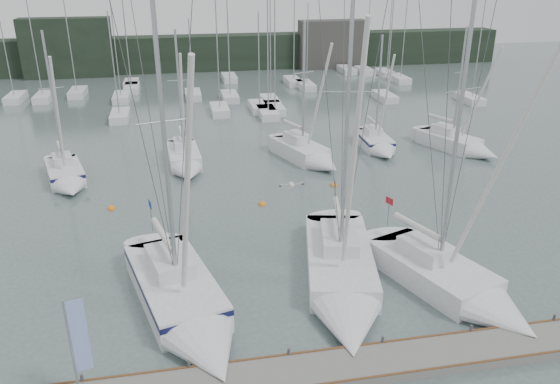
{
  "coord_description": "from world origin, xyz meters",
  "views": [
    {
      "loc": [
        -5.71,
        -21.39,
        15.07
      ],
      "look_at": [
        -0.61,
        5.0,
        3.67
      ],
      "focal_mm": 35.0,
      "sensor_mm": 36.0,
      "label": 1
    }
  ],
  "objects_px": {
    "sailboat_near_center": "(343,287)",
    "sailboat_near_right": "(462,289)",
    "buoy_b": "(334,186)",
    "sailboat_mid_d": "(378,145)",
    "sailboat_mid_b": "(185,162)",
    "sailboat_mid_a": "(67,178)",
    "sailboat_mid_e": "(462,146)",
    "buoy_a": "(262,205)",
    "dock_banner": "(77,342)",
    "sailboat_near_left": "(187,309)",
    "buoy_c": "(111,209)",
    "sailboat_mid_c": "(310,156)"
  },
  "relations": [
    {
      "from": "sailboat_mid_e",
      "to": "sailboat_mid_b",
      "type": "bearing_deg",
      "value": 155.25
    },
    {
      "from": "sailboat_mid_b",
      "to": "sailboat_mid_e",
      "type": "bearing_deg",
      "value": -4.32
    },
    {
      "from": "sailboat_near_right",
      "to": "sailboat_near_center",
      "type": "bearing_deg",
      "value": 146.26
    },
    {
      "from": "sailboat_near_center",
      "to": "sailboat_near_right",
      "type": "relative_size",
      "value": 0.98
    },
    {
      "from": "sailboat_mid_e",
      "to": "buoy_a",
      "type": "height_order",
      "value": "sailboat_mid_e"
    },
    {
      "from": "sailboat_near_right",
      "to": "dock_banner",
      "type": "distance_m",
      "value": 17.35
    },
    {
      "from": "sailboat_near_left",
      "to": "sailboat_mid_a",
      "type": "height_order",
      "value": "sailboat_near_left"
    },
    {
      "from": "buoy_a",
      "to": "buoy_c",
      "type": "height_order",
      "value": "buoy_a"
    },
    {
      "from": "sailboat_near_center",
      "to": "sailboat_mid_c",
      "type": "distance_m",
      "value": 19.19
    },
    {
      "from": "buoy_a",
      "to": "dock_banner",
      "type": "xyz_separation_m",
      "value": [
        -9.14,
        -16.65,
        2.97
      ]
    },
    {
      "from": "sailboat_near_center",
      "to": "buoy_a",
      "type": "relative_size",
      "value": 32.11
    },
    {
      "from": "sailboat_near_right",
      "to": "buoy_c",
      "type": "xyz_separation_m",
      "value": [
        -17.51,
        14.04,
        -0.6
      ]
    },
    {
      "from": "sailboat_near_center",
      "to": "sailboat_mid_c",
      "type": "height_order",
      "value": "sailboat_near_center"
    },
    {
      "from": "sailboat_mid_a",
      "to": "dock_banner",
      "type": "xyz_separation_m",
      "value": [
        4.25,
        -22.8,
        2.39
      ]
    },
    {
      "from": "sailboat_mid_d",
      "to": "sailboat_mid_b",
      "type": "bearing_deg",
      "value": -173.76
    },
    {
      "from": "sailboat_near_center",
      "to": "sailboat_near_left",
      "type": "bearing_deg",
      "value": -163.7
    },
    {
      "from": "sailboat_mid_a",
      "to": "sailboat_mid_c",
      "type": "xyz_separation_m",
      "value": [
        18.48,
        1.32,
        0.02
      ]
    },
    {
      "from": "dock_banner",
      "to": "sailboat_near_right",
      "type": "bearing_deg",
      "value": -1.76
    },
    {
      "from": "sailboat_mid_a",
      "to": "sailboat_mid_e",
      "type": "xyz_separation_m",
      "value": [
        31.93,
        1.49,
        -0.02
      ]
    },
    {
      "from": "sailboat_mid_a",
      "to": "buoy_c",
      "type": "bearing_deg",
      "value": -70.33
    },
    {
      "from": "sailboat_near_right",
      "to": "sailboat_mid_b",
      "type": "relative_size",
      "value": 1.49
    },
    {
      "from": "sailboat_near_center",
      "to": "sailboat_mid_c",
      "type": "relative_size",
      "value": 1.39
    },
    {
      "from": "sailboat_near_left",
      "to": "buoy_a",
      "type": "relative_size",
      "value": 29.63
    },
    {
      "from": "sailboat_near_left",
      "to": "sailboat_near_right",
      "type": "xyz_separation_m",
      "value": [
        13.01,
        -0.79,
        -0.05
      ]
    },
    {
      "from": "sailboat_near_right",
      "to": "sailboat_mid_d",
      "type": "relative_size",
      "value": 1.62
    },
    {
      "from": "sailboat_near_center",
      "to": "sailboat_mid_a",
      "type": "xyz_separation_m",
      "value": [
        -15.49,
        17.63,
        0.0
      ]
    },
    {
      "from": "buoy_c",
      "to": "sailboat_mid_b",
      "type": "bearing_deg",
      "value": 53.02
    },
    {
      "from": "sailboat_mid_a",
      "to": "sailboat_mid_b",
      "type": "xyz_separation_m",
      "value": [
        8.57,
        1.82,
        -0.04
      ]
    },
    {
      "from": "sailboat_mid_a",
      "to": "sailboat_mid_e",
      "type": "bearing_deg",
      "value": -13.01
    },
    {
      "from": "sailboat_near_center",
      "to": "sailboat_mid_e",
      "type": "distance_m",
      "value": 25.22
    },
    {
      "from": "sailboat_near_right",
      "to": "sailboat_mid_b",
      "type": "xyz_separation_m",
      "value": [
        -12.44,
        20.79,
        -0.06
      ]
    },
    {
      "from": "buoy_b",
      "to": "sailboat_mid_e",
      "type": "bearing_deg",
      "value": 22.37
    },
    {
      "from": "sailboat_near_right",
      "to": "sailboat_mid_c",
      "type": "relative_size",
      "value": 1.42
    },
    {
      "from": "sailboat_near_right",
      "to": "sailboat_mid_e",
      "type": "distance_m",
      "value": 23.2
    },
    {
      "from": "sailboat_near_center",
      "to": "buoy_b",
      "type": "bearing_deg",
      "value": 87.79
    },
    {
      "from": "sailboat_near_center",
      "to": "dock_banner",
      "type": "distance_m",
      "value": 12.6
    },
    {
      "from": "sailboat_near_center",
      "to": "sailboat_mid_d",
      "type": "height_order",
      "value": "sailboat_near_center"
    },
    {
      "from": "sailboat_near_right",
      "to": "buoy_b",
      "type": "relative_size",
      "value": 32.46
    },
    {
      "from": "sailboat_near_center",
      "to": "buoy_b",
      "type": "distance_m",
      "value": 14.27
    },
    {
      "from": "sailboat_mid_d",
      "to": "sailboat_mid_c",
      "type": "bearing_deg",
      "value": -162.87
    },
    {
      "from": "sailboat_near_left",
      "to": "buoy_a",
      "type": "height_order",
      "value": "sailboat_near_left"
    },
    {
      "from": "buoy_a",
      "to": "sailboat_mid_d",
      "type": "bearing_deg",
      "value": 38.64
    },
    {
      "from": "sailboat_mid_a",
      "to": "sailboat_mid_b",
      "type": "bearing_deg",
      "value": -3.71
    },
    {
      "from": "sailboat_near_left",
      "to": "sailboat_mid_d",
      "type": "relative_size",
      "value": 1.46
    },
    {
      "from": "sailboat_near_right",
      "to": "buoy_a",
      "type": "bearing_deg",
      "value": 100.63
    },
    {
      "from": "sailboat_near_left",
      "to": "buoy_c",
      "type": "height_order",
      "value": "sailboat_near_left"
    },
    {
      "from": "buoy_a",
      "to": "buoy_b",
      "type": "relative_size",
      "value": 0.99
    },
    {
      "from": "sailboat_mid_c",
      "to": "sailboat_mid_d",
      "type": "xyz_separation_m",
      "value": [
        6.49,
        1.79,
        -0.07
      ]
    },
    {
      "from": "buoy_a",
      "to": "sailboat_mid_b",
      "type": "bearing_deg",
      "value": 121.15
    },
    {
      "from": "sailboat_mid_c",
      "to": "buoy_b",
      "type": "height_order",
      "value": "sailboat_mid_c"
    }
  ]
}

